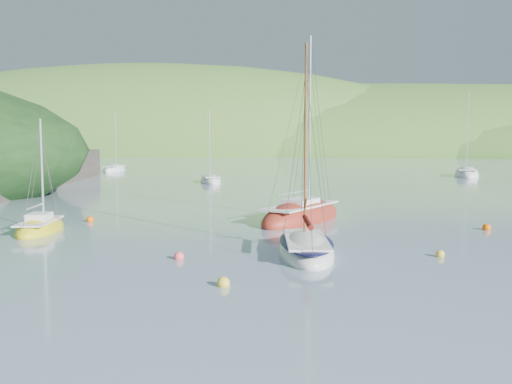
# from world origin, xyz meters

# --- Properties ---
(ground) EXTENTS (700.00, 700.00, 0.00)m
(ground) POSITION_xyz_m (0.00, 0.00, 0.00)
(ground) COLOR slate
(ground) RESTS_ON ground
(shoreline_hills) EXTENTS (690.00, 135.00, 56.00)m
(shoreline_hills) POSITION_xyz_m (-9.66, 172.42, 0.00)
(shoreline_hills) COLOR #40742C
(shoreline_hills) RESTS_ON ground
(daysailer_white) EXTENTS (3.35, 7.02, 10.39)m
(daysailer_white) POSITION_xyz_m (4.26, 2.65, 0.23)
(daysailer_white) COLOR silver
(daysailer_white) RESTS_ON ground
(sloop_red) EXTENTS (6.27, 9.07, 12.75)m
(sloop_red) POSITION_xyz_m (3.43, 12.90, 0.23)
(sloop_red) COLOR maroon
(sloop_red) RESTS_ON ground
(sailboat_yellow) EXTENTS (2.94, 5.54, 6.99)m
(sailboat_yellow) POSITION_xyz_m (-11.00, 6.72, 0.17)
(sailboat_yellow) COLOR gold
(sailboat_yellow) RESTS_ON ground
(distant_sloop_a) EXTENTS (4.24, 6.77, 9.12)m
(distant_sloop_a) POSITION_xyz_m (-8.80, 41.03, 0.16)
(distant_sloop_a) COLOR silver
(distant_sloop_a) RESTS_ON ground
(distant_sloop_b) EXTENTS (4.31, 8.98, 12.29)m
(distant_sloop_b) POSITION_xyz_m (22.78, 55.71, 0.20)
(distant_sloop_b) COLOR silver
(distant_sloop_b) RESTS_ON ground
(distant_sloop_c) EXTENTS (2.65, 6.93, 9.77)m
(distant_sloop_c) POSITION_xyz_m (-27.94, 59.72, 0.17)
(distant_sloop_c) COLOR silver
(distant_sloop_c) RESTS_ON ground
(mooring_buoys) EXTENTS (24.54, 14.75, 0.49)m
(mooring_buoys) POSITION_xyz_m (2.89, 4.73, 0.12)
(mooring_buoys) COLOR gold
(mooring_buoys) RESTS_ON ground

